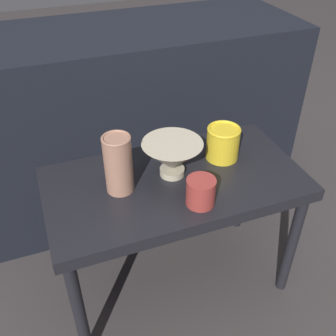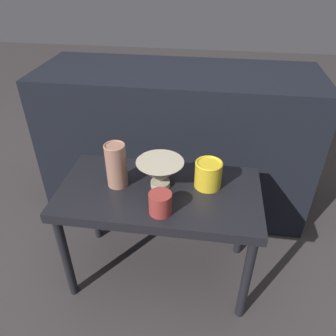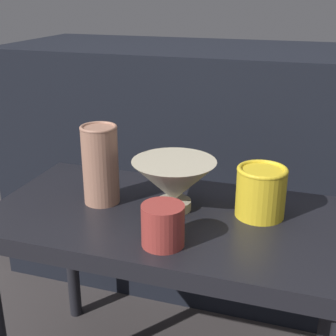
{
  "view_description": "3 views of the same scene",
  "coord_description": "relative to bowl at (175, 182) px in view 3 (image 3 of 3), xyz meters",
  "views": [
    {
      "loc": [
        -0.35,
        -0.87,
        1.23
      ],
      "look_at": [
        -0.02,
        -0.0,
        0.53
      ],
      "focal_mm": 42.0,
      "sensor_mm": 36.0,
      "label": 1
    },
    {
      "loc": [
        0.18,
        -0.99,
        1.27
      ],
      "look_at": [
        0.03,
        0.01,
        0.58
      ],
      "focal_mm": 35.0,
      "sensor_mm": 36.0,
      "label": 2
    },
    {
      "loc": [
        0.28,
        -0.87,
        0.94
      ],
      "look_at": [
        -0.01,
        0.01,
        0.58
      ],
      "focal_mm": 50.0,
      "sensor_mm": 36.0,
      "label": 3
    }
  ],
  "objects": [
    {
      "name": "bowl",
      "position": [
        0.0,
        0.0,
        0.0
      ],
      "size": [
        0.18,
        0.18,
        0.11
      ],
      "color": "#B2A88E",
      "rests_on": "table"
    },
    {
      "name": "cup",
      "position": [
        0.02,
        -0.15,
        -0.02
      ],
      "size": [
        0.08,
        0.08,
        0.08
      ],
      "color": "maroon",
      "rests_on": "table"
    },
    {
      "name": "vase_colorful_right",
      "position": [
        0.18,
        0.03,
        -0.01
      ],
      "size": [
        0.11,
        0.11,
        0.11
      ],
      "color": "gold",
      "rests_on": "table"
    },
    {
      "name": "vase_textured_left",
      "position": [
        -0.17,
        -0.01,
        0.03
      ],
      "size": [
        0.08,
        0.08,
        0.18
      ],
      "color": "#996B56",
      "rests_on": "table"
    },
    {
      "name": "table",
      "position": [
        -0.0,
        -0.03,
        -0.12
      ],
      "size": [
        0.79,
        0.41,
        0.48
      ],
      "color": "black",
      "rests_on": "ground_plane"
    },
    {
      "name": "couch_backdrop",
      "position": [
        -0.0,
        0.53,
        -0.16
      ],
      "size": [
        1.39,
        0.5,
        0.77
      ],
      "color": "black",
      "rests_on": "ground_plane"
    }
  ]
}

